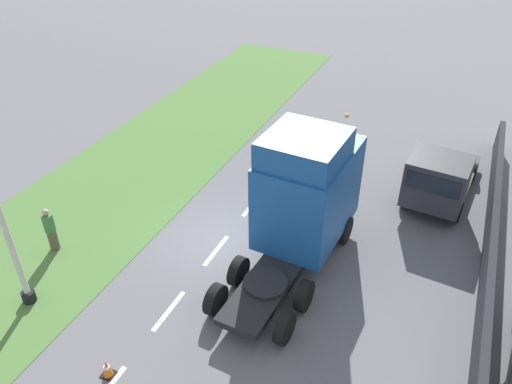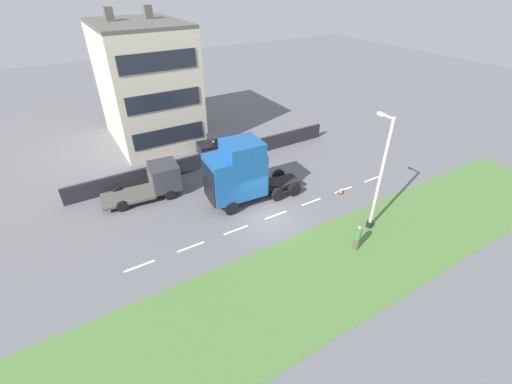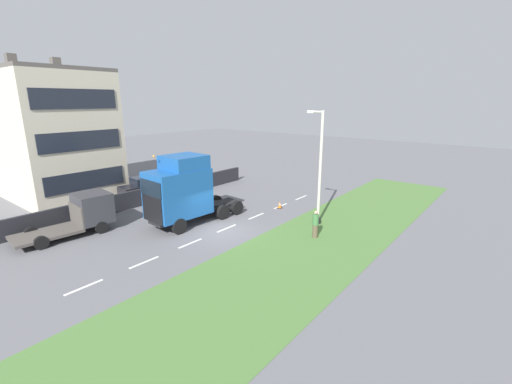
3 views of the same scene
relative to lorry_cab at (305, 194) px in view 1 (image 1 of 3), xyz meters
name	(u,v)px [view 1 (image 1 of 3)]	position (x,y,z in m)	size (l,w,h in m)	color
ground_plane	(225,239)	(-2.83, -0.66, -2.42)	(120.00, 120.00, 0.00)	slate
grass_verge	(97,202)	(-8.83, -0.66, -2.41)	(7.00, 44.00, 0.01)	#4C7538
lane_markings	(216,250)	(-2.83, -1.36, -2.42)	(0.16, 21.00, 0.00)	white
boundary_wall	(485,297)	(6.17, -0.66, -1.72)	(0.25, 24.00, 1.40)	#232328
lorry_cab	(305,194)	(0.00, 0.00, 0.00)	(3.09, 7.39, 4.95)	black
flatbed_truck	(439,179)	(3.99, 4.74, -1.10)	(2.77, 5.94, 2.49)	#333338
lamp_post	(1,215)	(-7.11, -6.03, 1.05)	(1.33, 0.43, 7.72)	black
pedestrian	(51,230)	(-8.26, -3.67, -1.55)	(0.39, 0.39, 1.77)	brown
traffic_cone_lead	(107,368)	(-3.09, -7.25, -2.14)	(0.36, 0.36, 0.58)	black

